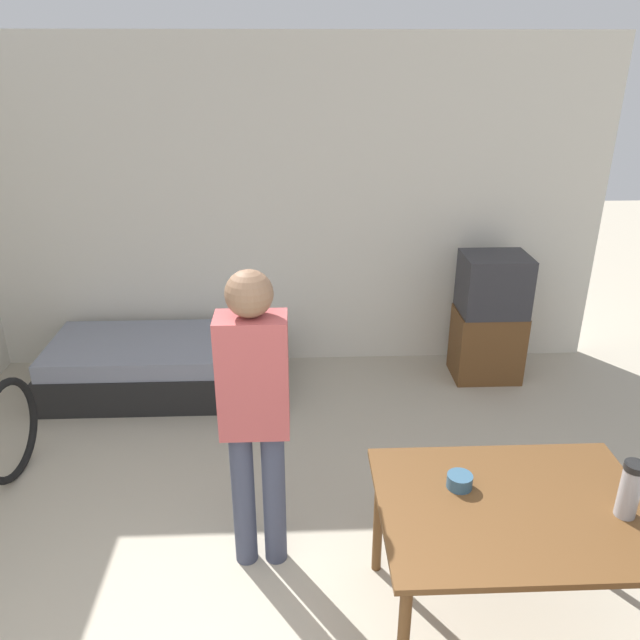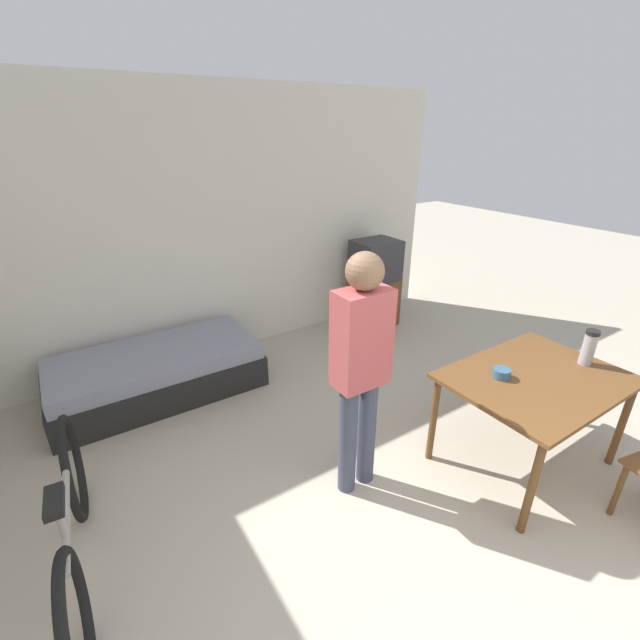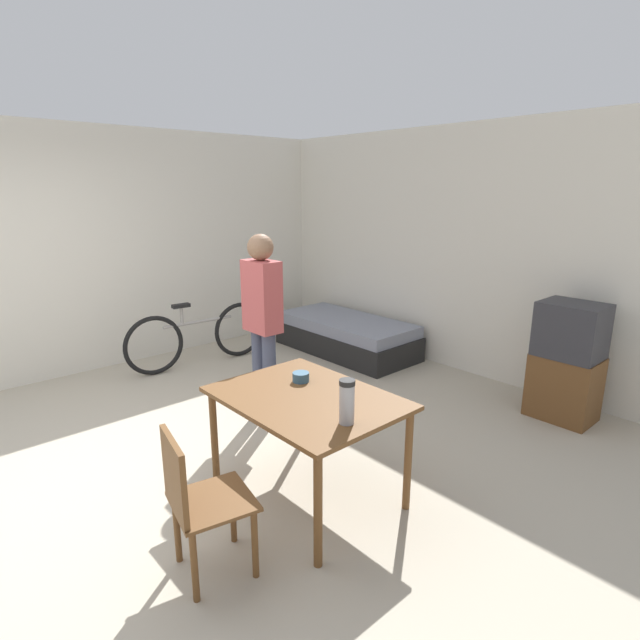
% 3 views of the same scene
% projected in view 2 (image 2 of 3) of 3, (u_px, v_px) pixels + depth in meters
% --- Properties ---
extents(wall_back, '(5.63, 0.06, 2.70)m').
position_uv_depth(wall_back, '(211.00, 229.00, 4.31)').
color(wall_back, silver).
rests_on(wall_back, ground_plane).
extents(daybed, '(1.83, 0.86, 0.43)m').
position_uv_depth(daybed, '(158.00, 373.00, 3.95)').
color(daybed, black).
rests_on(daybed, ground_plane).
extents(tv, '(0.54, 0.42, 1.07)m').
position_uv_depth(tv, '(374.00, 284.00, 5.22)').
color(tv, brown).
rests_on(tv, ground_plane).
extents(dining_table, '(1.21, 0.89, 0.73)m').
position_uv_depth(dining_table, '(535.00, 387.00, 2.95)').
color(dining_table, brown).
rests_on(dining_table, ground_plane).
extents(bicycle, '(0.19, 1.75, 0.76)m').
position_uv_depth(bicycle, '(74.00, 531.00, 2.24)').
color(bicycle, black).
rests_on(bicycle, ground_plane).
extents(person_standing, '(0.34, 0.22, 1.67)m').
position_uv_depth(person_standing, '(361.00, 362.00, 2.62)').
color(person_standing, '#3D4256').
rests_on(person_standing, ground_plane).
extents(thermos_flask, '(0.09, 0.09, 0.26)m').
position_uv_depth(thermos_flask, '(589.00, 346.00, 3.02)').
color(thermos_flask, '#99999E').
rests_on(thermos_flask, dining_table).
extents(mate_bowl, '(0.12, 0.12, 0.06)m').
position_uv_depth(mate_bowl, '(502.00, 373.00, 2.90)').
color(mate_bowl, '#335670').
rests_on(mate_bowl, dining_table).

